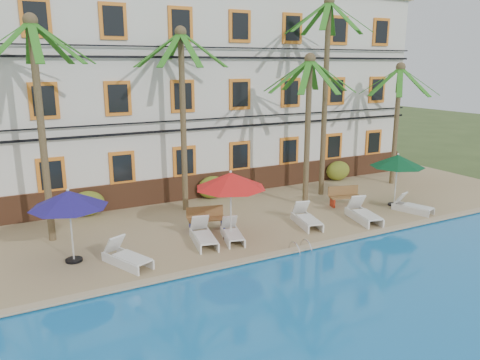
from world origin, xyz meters
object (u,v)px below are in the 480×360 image
lounger_e (363,213)px  pool_ladder (300,251)px  lounger_a (126,256)px  bench_left (207,218)px  lounger_d (306,218)px  umbrella_blue (69,199)px  palm_b (182,96)px  lounger_f (412,206)px  palm_a (38,101)px  lounger_c (232,233)px  bench_right (345,196)px  umbrella_red (231,181)px  palm_e (398,106)px  lounger_b (203,235)px  umbrella_green (398,161)px  palm_c (308,109)px

lounger_e → pool_ladder: lounger_e is taller
lounger_a → bench_left: bearing=27.2°
lounger_d → umbrella_blue: bearing=175.8°
umbrella_blue → lounger_a: bearing=-36.3°
umbrella_blue → lounger_d: bearing=-4.2°
palm_b → lounger_f: palm_b is taller
palm_b → lounger_e: bearing=-39.1°
palm_a → lounger_e: palm_a is taller
palm_a → lounger_a: 6.35m
umbrella_blue → lounger_c: (5.61, -0.72, -1.90)m
bench_right → pool_ladder: 6.16m
lounger_e → lounger_f: bearing=-2.3°
umbrella_red → palm_b: bearing=92.3°
palm_b → palm_e: 11.97m
palm_b → lounger_f: (8.85, -5.07, -4.86)m
lounger_a → pool_ladder: lounger_a is taller
lounger_b → lounger_f: size_ratio=1.12×
palm_b → umbrella_red: palm_b is taller
umbrella_red → lounger_e: umbrella_red is taller
palm_b → lounger_f: 11.30m
palm_e → lounger_e: 8.16m
umbrella_red → bench_right: umbrella_red is taller
lounger_e → palm_a: bearing=162.6°
umbrella_green → lounger_c: bearing=-177.3°
palm_e → lounger_d: (-8.30, -3.50, -3.97)m
palm_e → umbrella_red: (-11.74, -3.44, -1.99)m
umbrella_green → lounger_c: size_ratio=1.35×
lounger_f → umbrella_blue: bearing=174.3°
palm_a → lounger_f: size_ratio=4.41×
palm_c → lounger_c: 7.03m
palm_a → pool_ladder: 10.65m
palm_e → bench_left: (-12.12, -2.02, -3.80)m
lounger_d → lounger_e: 2.56m
palm_e → pool_ladder: size_ratio=8.80×
palm_b → umbrella_blue: palm_b is taller
palm_c → palm_e: bearing=9.7°
lounger_b → lounger_d: bearing=-1.6°
lounger_f → bench_left: size_ratio=1.18×
umbrella_green → umbrella_red: bearing=-178.1°
palm_a → palm_c: size_ratio=1.17×
lounger_c → umbrella_red: bearing=89.6°
lounger_a → lounger_e: size_ratio=0.93×
umbrella_green → lounger_a: 13.00m
palm_b → umbrella_green: palm_b is taller
palm_e → bench_left: 12.86m
umbrella_blue → umbrella_green: (14.34, -0.31, -0.04)m
lounger_b → umbrella_red: bearing=-3.3°
lounger_c → bench_left: size_ratio=1.18×
palm_e → lounger_c: size_ratio=3.54×
palm_a → palm_e: size_ratio=1.24×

